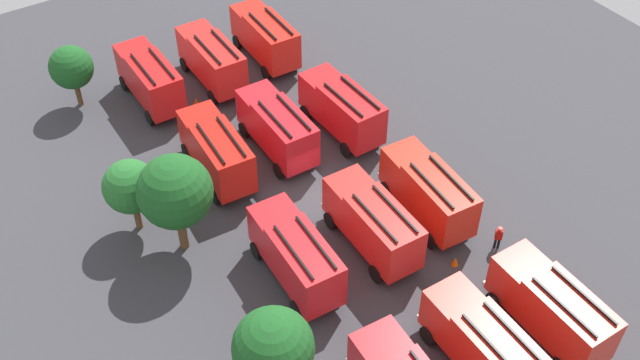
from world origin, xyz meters
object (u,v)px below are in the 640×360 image
object	(u,v)px
fire_truck_7	(212,59)
fire_truck_11	(150,78)
fire_truck_1	(428,191)
tree_1	(175,192)
fire_truck_3	(265,36)
firefighter_0	(491,307)
fire_truck_0	(551,307)
fire_truck_10	(216,150)
fire_truck_4	(483,344)
fire_truck_6	(277,127)
traffic_cone_1	(196,102)
fire_truck_2	(342,108)
firefighter_1	(498,237)
traffic_cone_0	(455,261)
tree_3	(71,68)
traffic_cone_2	(182,185)
tree_0	(273,348)
tree_2	(130,187)
fire_truck_9	(296,254)
fire_truck_5	(373,222)

from	to	relation	value
fire_truck_7	fire_truck_11	world-z (taller)	same
fire_truck_1	tree_1	size ratio (longest dim) A/B	1.10
fire_truck_3	firefighter_0	distance (m)	28.27
fire_truck_0	fire_truck_10	bearing A→B (deg)	23.98
fire_truck_4	tree_1	world-z (taller)	tree_1
fire_truck_11	firefighter_0	size ratio (longest dim) A/B	4.36
fire_truck_6	firefighter_0	xyz separation A→B (m)	(-18.20, -2.61, -1.23)
fire_truck_7	traffic_cone_1	bearing A→B (deg)	128.28
fire_truck_2	fire_truck_11	world-z (taller)	same
firefighter_1	traffic_cone_0	xyz separation A→B (m)	(0.31, 2.95, -0.65)
firefighter_1	firefighter_0	bearing A→B (deg)	170.60
fire_truck_7	firefighter_0	world-z (taller)	fire_truck_7
fire_truck_6	tree_3	bearing A→B (deg)	38.66
firefighter_0	traffic_cone_2	world-z (taller)	firefighter_0
traffic_cone_1	firefighter_0	bearing A→B (deg)	-168.95
fire_truck_7	firefighter_0	xyz separation A→B (m)	(-27.62, -2.65, -1.23)
tree_0	tree_3	xyz separation A→B (m)	(28.29, -0.06, -0.85)
fire_truck_1	firefighter_0	world-z (taller)	fire_truck_1
tree_0	firefighter_1	bearing A→B (deg)	-85.28
fire_truck_11	tree_1	world-z (taller)	tree_1
fire_truck_6	fire_truck_7	size ratio (longest dim) A/B	1.00
fire_truck_1	fire_truck_11	world-z (taller)	same
firefighter_1	tree_2	world-z (taller)	tree_2
fire_truck_11	tree_2	distance (m)	12.65
fire_truck_11	tree_0	size ratio (longest dim) A/B	1.18
fire_truck_4	fire_truck_11	distance (m)	30.35
tree_2	fire_truck_7	bearing A→B (deg)	-44.56
tree_0	tree_1	xyz separation A→B (m)	(11.56, -0.44, 0.42)
fire_truck_2	fire_truck_7	world-z (taller)	same
firefighter_0	tree_0	xyz separation A→B (m)	(2.26, 12.15, 3.18)
fire_truck_9	fire_truck_4	bearing A→B (deg)	-151.91
fire_truck_3	tree_3	xyz separation A→B (m)	(2.40, 14.30, 1.09)
fire_truck_5	fire_truck_7	size ratio (longest dim) A/B	1.00
fire_truck_4	fire_truck_9	size ratio (longest dim) A/B	0.99
fire_truck_2	fire_truck_6	bearing A→B (deg)	80.53
fire_truck_1	fire_truck_3	size ratio (longest dim) A/B	1.01
traffic_cone_2	fire_truck_1	bearing A→B (deg)	-131.83
fire_truck_0	fire_truck_10	distance (m)	22.42
fire_truck_2	fire_truck_3	xyz separation A→B (m)	(10.61, -0.07, 0.00)
fire_truck_10	fire_truck_11	xyz separation A→B (m)	(9.61, 0.40, 0.00)
fire_truck_1	fire_truck_2	bearing A→B (deg)	3.03
fire_truck_4	tree_1	xyz separation A→B (m)	(15.90, 9.06, 2.37)
traffic_cone_0	traffic_cone_1	bearing A→B (deg)	15.16
fire_truck_5	fire_truck_2	bearing A→B (deg)	-23.20
tree_2	tree_0	bearing A→B (deg)	-175.23
fire_truck_2	fire_truck_9	distance (m)	13.49
fire_truck_11	traffic_cone_0	size ratio (longest dim) A/B	11.96
fire_truck_5	fire_truck_11	distance (m)	20.81
fire_truck_11	traffic_cone_2	size ratio (longest dim) A/B	10.27
fire_truck_1	traffic_cone_2	bearing A→B (deg)	52.25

